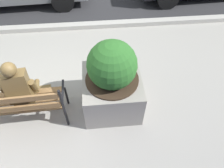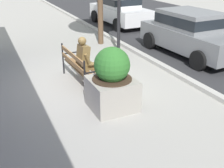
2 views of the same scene
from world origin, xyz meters
name	(u,v)px [view 1 (image 1 of 2)]	position (x,y,z in m)	size (l,w,h in m)	color
ground_plane	(18,125)	(0.00, 0.00, 0.00)	(80.00, 80.00, 0.00)	#9E9B93
curb_stone	(38,28)	(0.00, 2.90, 0.06)	(60.00, 0.20, 0.12)	#B2AFA8
park_bench	(9,104)	(0.01, 0.07, 0.54)	(1.82, 0.60, 0.95)	olive
bronze_statue_seated	(23,88)	(0.25, 0.29, 0.67)	(0.61, 0.81, 1.37)	brown
concrete_planter	(112,82)	(1.72, 0.31, 0.65)	(1.00, 1.00, 1.46)	gray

